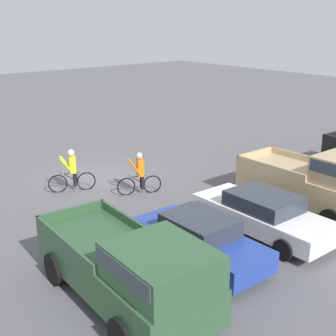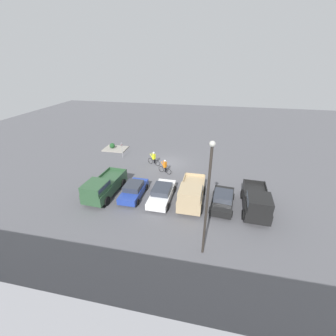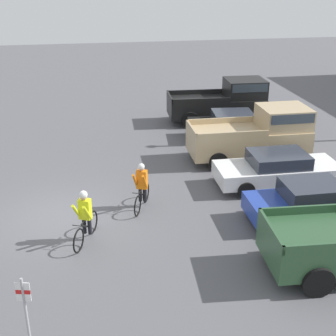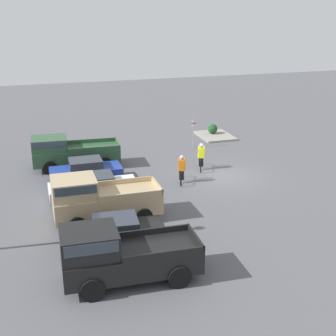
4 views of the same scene
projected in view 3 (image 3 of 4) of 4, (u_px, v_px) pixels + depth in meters
ground_plane at (60, 216)px, 15.98m from camera, size 80.00×80.00×0.00m
pickup_truck_0 at (225, 100)px, 25.44m from camera, size 2.40×5.28×2.30m
sedan_0 at (232, 125)px, 23.06m from camera, size 2.30×4.43×1.33m
pickup_truck_1 at (258, 133)px, 20.37m from camera, size 2.32×5.17×2.31m
sedan_1 at (277, 169)px, 18.00m from camera, size 2.03×4.79×1.35m
sedan_2 at (311, 202)px, 15.47m from camera, size 1.91×4.23×1.38m
cyclist_0 at (85, 216)px, 14.22m from camera, size 1.74×0.79×1.75m
cyclist_1 at (142, 186)px, 16.25m from camera, size 1.66×0.76×1.71m
fire_lane_sign at (26, 313)px, 9.60m from camera, size 0.09×0.30×2.16m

